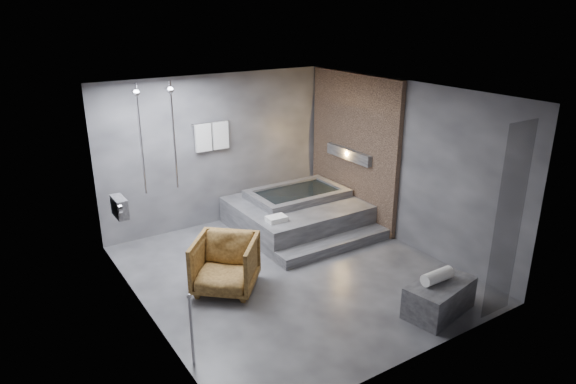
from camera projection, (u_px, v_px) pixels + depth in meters
room at (305, 159)px, 7.81m from camera, size 5.00×5.04×2.82m
tub_deck at (296, 214)px, 9.60m from camera, size 2.20×2.00×0.50m
tub_step at (335, 245)px, 8.72m from camera, size 2.20×0.36×0.18m
concrete_bench at (439, 297)px, 6.90m from camera, size 1.08×0.73×0.45m
driftwood_chair at (225, 264)px, 7.41m from camera, size 1.23×1.24×0.81m
rolled_towel at (437, 276)px, 6.82m from camera, size 0.48×0.17×0.17m
deck_towel at (277, 219)px, 8.64m from camera, size 0.34×0.26×0.09m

